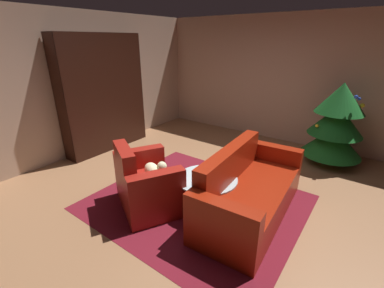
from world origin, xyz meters
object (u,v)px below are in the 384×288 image
object	(u,v)px
couch_red	(248,193)
decorated_tree	(336,124)
coffee_table	(207,181)
book_stack_on_table	(210,177)
bookshelf_unit	(109,94)
armchair_red	(146,185)
bottle_on_table	(222,167)

from	to	relation	value
couch_red	decorated_tree	size ratio (longest dim) A/B	1.32
coffee_table	book_stack_on_table	distance (m)	0.11
bookshelf_unit	couch_red	world-z (taller)	bookshelf_unit
bookshelf_unit	couch_red	bearing A→B (deg)	-8.28
coffee_table	book_stack_on_table	bearing A→B (deg)	-23.51
armchair_red	couch_red	world-z (taller)	armchair_red
armchair_red	decorated_tree	xyz separation A→B (m)	(1.73, 2.92, 0.43)
armchair_red	book_stack_on_table	size ratio (longest dim) A/B	5.20
armchair_red	coffee_table	xyz separation A→B (m)	(0.68, 0.44, 0.09)
bookshelf_unit	bottle_on_table	bearing A→B (deg)	-10.01
bookshelf_unit	decorated_tree	size ratio (longest dim) A/B	1.53
decorated_tree	armchair_red	bearing A→B (deg)	-120.66
armchair_red	bookshelf_unit	bearing A→B (deg)	151.81
bookshelf_unit	bottle_on_table	size ratio (longest dim) A/B	7.13
couch_red	decorated_tree	distance (m)	2.37
armchair_red	bottle_on_table	size ratio (longest dim) A/B	3.73
coffee_table	decorated_tree	distance (m)	2.71
armchair_red	coffee_table	distance (m)	0.81
bookshelf_unit	decorated_tree	xyz separation A→B (m)	(3.85, 1.78, -0.35)
armchair_red	couch_red	xyz separation A→B (m)	(1.16, 0.66, -0.02)
couch_red	armchair_red	bearing A→B (deg)	-150.42
bookshelf_unit	book_stack_on_table	distance (m)	3.01
bottle_on_table	coffee_table	bearing A→B (deg)	-122.37
couch_red	bottle_on_table	bearing A→B (deg)	-174.25
bookshelf_unit	couch_red	distance (m)	3.41
couch_red	book_stack_on_table	world-z (taller)	couch_red
couch_red	book_stack_on_table	xyz separation A→B (m)	(-0.42, -0.25, 0.20)
bookshelf_unit	armchair_red	size ratio (longest dim) A/B	1.92
coffee_table	bookshelf_unit	bearing A→B (deg)	165.99
book_stack_on_table	decorated_tree	distance (m)	2.70
bookshelf_unit	book_stack_on_table	xyz separation A→B (m)	(2.86, -0.72, -0.60)
couch_red	bottle_on_table	distance (m)	0.46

